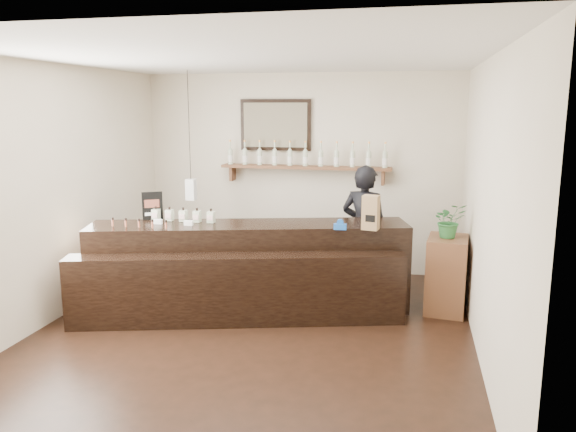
# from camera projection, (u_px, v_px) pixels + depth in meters

# --- Properties ---
(ground) EXTENTS (5.00, 5.00, 0.00)m
(ground) POSITION_uv_depth(u_px,v_px,m) (253.00, 333.00, 5.90)
(ground) COLOR black
(ground) RESTS_ON ground
(room_shell) EXTENTS (5.00, 5.00, 5.00)m
(room_shell) POSITION_uv_depth(u_px,v_px,m) (251.00, 171.00, 5.57)
(room_shell) COLOR beige
(room_shell) RESTS_ON ground
(back_wall_decor) EXTENTS (2.66, 0.96, 1.69)m
(back_wall_decor) POSITION_uv_depth(u_px,v_px,m) (288.00, 149.00, 7.87)
(back_wall_decor) COLOR brown
(back_wall_decor) RESTS_ON ground
(counter) EXTENTS (3.68, 1.92, 1.19)m
(counter) POSITION_uv_depth(u_px,v_px,m) (246.00, 272.00, 6.40)
(counter) COLOR black
(counter) RESTS_ON ground
(promo_sign) EXTENTS (0.21, 0.14, 0.33)m
(promo_sign) POSITION_uv_depth(u_px,v_px,m) (152.00, 206.00, 6.63)
(promo_sign) COLOR black
(promo_sign) RESTS_ON counter
(paper_bag) EXTENTS (0.19, 0.16, 0.38)m
(paper_bag) POSITION_uv_depth(u_px,v_px,m) (371.00, 213.00, 6.09)
(paper_bag) COLOR olive
(paper_bag) RESTS_ON counter
(tape_dispenser) EXTENTS (0.14, 0.06, 0.12)m
(tape_dispenser) POSITION_uv_depth(u_px,v_px,m) (340.00, 226.00, 6.11)
(tape_dispenser) COLOR #1852AC
(tape_dispenser) RESTS_ON counter
(side_cabinet) EXTENTS (0.50, 0.64, 0.87)m
(side_cabinet) POSITION_uv_depth(u_px,v_px,m) (446.00, 274.00, 6.46)
(side_cabinet) COLOR brown
(side_cabinet) RESTS_ON ground
(potted_plant) EXTENTS (0.44, 0.41, 0.40)m
(potted_plant) POSITION_uv_depth(u_px,v_px,m) (449.00, 220.00, 6.34)
(potted_plant) COLOR #2B6D33
(potted_plant) RESTS_ON side_cabinet
(shopkeeper) EXTENTS (0.77, 0.62, 1.85)m
(shopkeeper) POSITION_uv_depth(u_px,v_px,m) (364.00, 222.00, 6.99)
(shopkeeper) COLOR black
(shopkeeper) RESTS_ON ground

